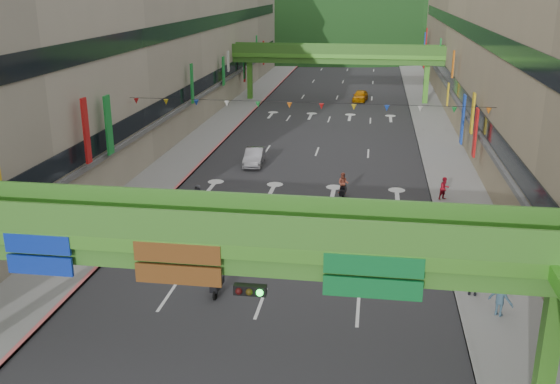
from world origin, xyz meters
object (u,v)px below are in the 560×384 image
object	(u,v)px
scooter_rider_near	(217,277)
scooter_rider_mid	(343,186)
overpass_near	(251,263)
car_silver	(254,157)
pedestrian_red	(444,190)
car_yellow	(360,96)

from	to	relation	value
scooter_rider_near	scooter_rider_mid	bearing A→B (deg)	70.99
overpass_near	scooter_rider_mid	distance (m)	22.73
car_silver	pedestrian_red	distance (m)	16.08
scooter_rider_mid	pedestrian_red	xyz separation A→B (m)	(6.85, 0.42, -0.16)
car_yellow	car_silver	bearing A→B (deg)	-97.48
pedestrian_red	scooter_rider_near	bearing A→B (deg)	-162.58
scooter_rider_near	car_yellow	bearing A→B (deg)	84.35
scooter_rider_near	car_silver	world-z (taller)	scooter_rider_near
overpass_near	scooter_rider_near	world-z (taller)	overpass_near
overpass_near	car_silver	size ratio (longest dim) A/B	6.79
scooter_rider_mid	car_silver	distance (m)	10.63
car_silver	overpass_near	bearing A→B (deg)	-82.98
overpass_near	car_yellow	xyz separation A→B (m)	(2.11, 60.45, -4.51)
scooter_rider_near	overpass_near	bearing A→B (deg)	-66.43
scooter_rider_near	car_yellow	distance (m)	53.47
scooter_rider_mid	car_silver	xyz separation A→B (m)	(-7.65, 7.38, -0.26)
pedestrian_red	car_silver	bearing A→B (deg)	119.71
scooter_rider_near	scooter_rider_mid	world-z (taller)	scooter_rider_near
car_yellow	scooter_rider_mid	bearing A→B (deg)	-83.53
scooter_rider_near	scooter_rider_mid	distance (m)	15.87
overpass_near	car_yellow	bearing A→B (deg)	88.00
scooter_rider_near	scooter_rider_mid	size ratio (longest dim) A/B	1.07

